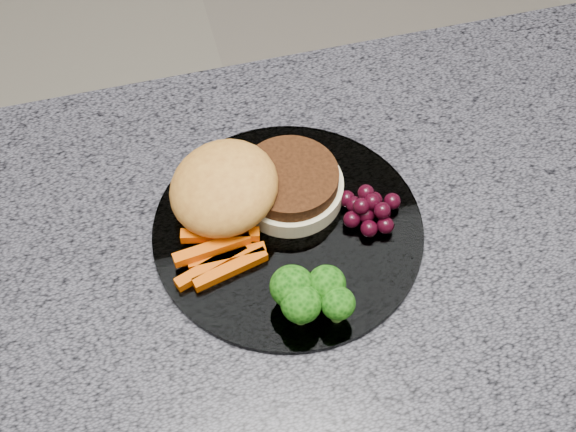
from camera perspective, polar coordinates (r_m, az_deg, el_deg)
The scene contains 6 objects.
countertop at distance 0.78m, azimuth 9.51°, elevation -4.02°, with size 1.20×0.60×0.04m, color #504F59.
plate at distance 0.77m, azimuth -0.00°, elevation -0.99°, with size 0.26×0.26×0.01m, color white.
burger at distance 0.76m, azimuth -2.88°, elevation 1.90°, with size 0.18×0.12×0.06m.
carrot_sticks at distance 0.74m, azimuth -4.88°, elevation -2.68°, with size 0.09×0.06×0.02m.
broccoli at distance 0.70m, azimuth 1.56°, elevation -5.54°, with size 0.07×0.06×0.05m.
grape_bunch at distance 0.77m, azimuth 5.81°, elevation 0.50°, with size 0.06×0.06×0.03m.
Camera 1 is at (-0.22, -0.35, 1.54)m, focal length 50.00 mm.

